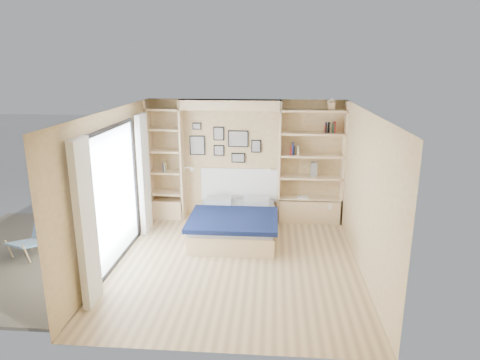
{
  "coord_description": "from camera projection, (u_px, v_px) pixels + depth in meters",
  "views": [
    {
      "loc": [
        0.57,
        -6.41,
        3.22
      ],
      "look_at": [
        -0.01,
        0.9,
        1.19
      ],
      "focal_mm": 32.0,
      "sensor_mm": 36.0,
      "label": 1
    }
  ],
  "objects": [
    {
      "name": "deck",
      "position": [
        28.0,
        256.0,
        7.33
      ],
      "size": [
        3.2,
        4.0,
        0.05
      ],
      "primitive_type": "cube",
      "color": "#756956",
      "rests_on": "ground"
    },
    {
      "name": "ground",
      "position": [
        236.0,
        264.0,
        7.06
      ],
      "size": [
        4.5,
        4.5,
        0.0
      ],
      "primitive_type": "plane",
      "color": "tan",
      "rests_on": "ground"
    },
    {
      "name": "reading_lamps",
      "position": [
        230.0,
        170.0,
        8.71
      ],
      "size": [
        1.92,
        0.12,
        0.15
      ],
      "color": "silver",
      "rests_on": "ground"
    },
    {
      "name": "room_shell",
      "position": [
        223.0,
        177.0,
        8.26
      ],
      "size": [
        4.5,
        4.5,
        4.5
      ],
      "color": "#D3B983",
      "rests_on": "ground"
    },
    {
      "name": "photo_gallery",
      "position": [
        224.0,
        143.0,
        8.8
      ],
      "size": [
        1.48,
        0.02,
        0.82
      ],
      "color": "black",
      "rests_on": "ground"
    },
    {
      "name": "shelf_decor",
      "position": [
        306.0,
        140.0,
        8.49
      ],
      "size": [
        3.47,
        0.23,
        2.03
      ],
      "color": "#A51E1E",
      "rests_on": "ground"
    },
    {
      "name": "deck_chair",
      "position": [
        35.0,
        235.0,
        7.33
      ],
      "size": [
        0.69,
        0.86,
        0.75
      ],
      "rotation": [
        0.0,
        0.0,
        -0.37
      ],
      "color": "tan",
      "rests_on": "ground"
    },
    {
      "name": "bed",
      "position": [
        235.0,
        222.0,
        8.14
      ],
      "size": [
        1.61,
        2.05,
        1.07
      ],
      "color": "beige",
      "rests_on": "ground"
    }
  ]
}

